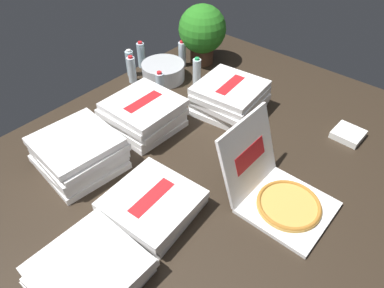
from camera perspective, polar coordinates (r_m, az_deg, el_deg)
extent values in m
cube|color=#2D2319|center=(2.08, 1.64, -4.63)|extent=(3.20, 2.40, 0.02)
cube|color=white|center=(1.95, 15.33, -9.93)|extent=(0.42, 0.42, 0.02)
cylinder|color=gold|center=(1.93, 15.44, -9.55)|extent=(0.34, 0.34, 0.02)
torus|color=#B1712A|center=(1.93, 15.49, -9.38)|extent=(0.33, 0.33, 0.02)
cube|color=white|center=(1.87, 9.20, -1.81)|extent=(0.42, 0.15, 0.40)
cube|color=red|center=(1.87, 9.47, -1.88)|extent=(0.25, 0.04, 0.10)
cube|color=white|center=(2.54, 5.89, 5.91)|extent=(0.47, 0.47, 0.04)
cube|color=white|center=(2.52, 6.10, 6.78)|extent=(0.45, 0.45, 0.04)
cube|color=red|center=(2.50, 6.14, 7.20)|extent=(0.28, 0.09, 0.00)
cube|color=white|center=(2.48, 6.12, 7.31)|extent=(0.43, 0.43, 0.04)
cube|color=red|center=(2.46, 6.16, 7.74)|extent=(0.28, 0.08, 0.00)
cube|color=white|center=(2.45, 6.22, 8.15)|extent=(0.46, 0.46, 0.04)
cube|color=red|center=(2.44, 6.26, 8.59)|extent=(0.28, 0.10, 0.00)
cube|color=white|center=(2.44, 6.23, 9.14)|extent=(0.46, 0.46, 0.04)
cube|color=red|center=(2.43, 6.27, 9.59)|extent=(0.28, 0.10, 0.00)
cube|color=white|center=(2.19, -17.44, -3.14)|extent=(0.46, 0.46, 0.04)
cube|color=red|center=(2.17, -17.56, -2.71)|extent=(0.28, 0.10, 0.00)
cube|color=white|center=(2.17, -17.90, -2.14)|extent=(0.44, 0.44, 0.04)
cube|color=white|center=(2.13, -17.86, -1.37)|extent=(0.46, 0.46, 0.04)
cube|color=white|center=(2.10, -17.87, -0.53)|extent=(0.45, 0.45, 0.04)
cube|color=white|center=(2.09, -18.49, 0.41)|extent=(0.45, 0.45, 0.04)
cube|color=white|center=(1.72, -16.28, -19.96)|extent=(0.44, 0.44, 0.04)
cube|color=white|center=(1.68, -16.00, -19.37)|extent=(0.45, 0.45, 0.04)
cube|color=red|center=(1.66, -16.15, -18.99)|extent=(0.28, 0.10, 0.00)
cube|color=white|center=(1.65, -16.54, -18.56)|extent=(0.42, 0.42, 0.04)
cube|color=white|center=(2.39, -7.72, 3.27)|extent=(0.43, 0.43, 0.04)
cube|color=white|center=(2.37, -7.99, 4.09)|extent=(0.42, 0.42, 0.04)
cube|color=white|center=(2.34, -7.74, 4.81)|extent=(0.44, 0.44, 0.04)
cube|color=white|center=(2.31, -8.29, 5.56)|extent=(0.44, 0.44, 0.04)
cube|color=red|center=(2.30, -8.34, 6.01)|extent=(0.28, 0.09, 0.00)
cube|color=white|center=(2.28, -7.91, 6.42)|extent=(0.42, 0.42, 0.04)
cube|color=red|center=(2.27, -7.96, 6.88)|extent=(0.27, 0.08, 0.00)
cube|color=white|center=(1.88, -6.32, -10.19)|extent=(0.46, 0.46, 0.04)
cube|color=white|center=(1.85, -6.45, -9.45)|extent=(0.46, 0.46, 0.04)
cube|color=red|center=(1.83, -6.51, -9.00)|extent=(0.28, 0.10, 0.00)
cube|color=white|center=(1.81, -6.58, -9.00)|extent=(0.45, 0.45, 0.04)
cube|color=red|center=(1.79, -6.64, -8.54)|extent=(0.28, 0.09, 0.00)
cylinder|color=#B7BABF|center=(2.87, -4.69, 11.70)|extent=(0.34, 0.34, 0.13)
cylinder|color=silver|center=(2.93, -10.04, 12.76)|extent=(0.06, 0.06, 0.21)
cylinder|color=white|center=(2.88, -10.31, 14.70)|extent=(0.04, 0.04, 0.02)
cylinder|color=silver|center=(2.84, -9.76, 11.78)|extent=(0.06, 0.06, 0.21)
cylinder|color=red|center=(2.79, -10.02, 13.77)|extent=(0.04, 0.04, 0.02)
cylinder|color=white|center=(2.78, 0.80, 11.66)|extent=(0.06, 0.06, 0.21)
cylinder|color=#239951|center=(2.72, 0.82, 13.70)|extent=(0.04, 0.04, 0.02)
cylinder|color=silver|center=(3.05, -8.26, 14.11)|extent=(0.06, 0.06, 0.21)
cylinder|color=red|center=(3.00, -8.47, 16.01)|extent=(0.04, 0.04, 0.02)
cylinder|color=silver|center=(2.61, -5.21, 9.36)|extent=(0.06, 0.06, 0.21)
cylinder|color=red|center=(2.55, -5.36, 11.48)|extent=(0.04, 0.04, 0.02)
cylinder|color=silver|center=(3.03, -1.60, 14.38)|extent=(0.06, 0.06, 0.21)
cylinder|color=red|center=(2.98, -1.64, 16.29)|extent=(0.04, 0.04, 0.02)
cylinder|color=#513323|center=(3.10, 1.61, 14.27)|extent=(0.20, 0.20, 0.13)
sphere|color=#287B1F|center=(3.00, 1.69, 18.20)|extent=(0.39, 0.39, 0.39)
cube|color=white|center=(2.50, 24.05, 1.47)|extent=(0.18, 0.18, 0.05)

